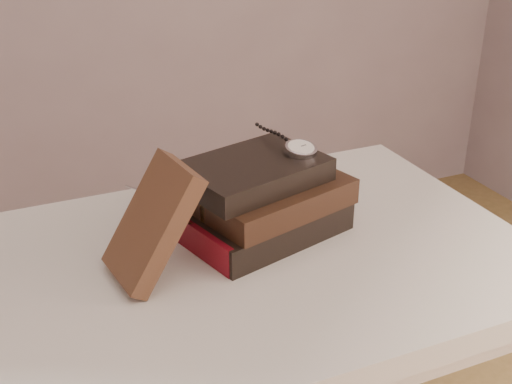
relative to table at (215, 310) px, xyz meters
name	(u,v)px	position (x,y,z in m)	size (l,w,h in m)	color
table	(215,310)	(0.00, 0.00, 0.00)	(1.00, 0.60, 0.75)	silver
book_stack	(262,199)	(0.11, 0.05, 0.15)	(0.29, 0.23, 0.13)	black
journal	(153,223)	(-0.09, 0.00, 0.18)	(0.03, 0.12, 0.19)	#3B2216
pocket_watch	(299,148)	(0.17, 0.06, 0.23)	(0.06, 0.16, 0.02)	silver
eyeglasses	(185,190)	(0.00, 0.11, 0.16)	(0.13, 0.15, 0.05)	silver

